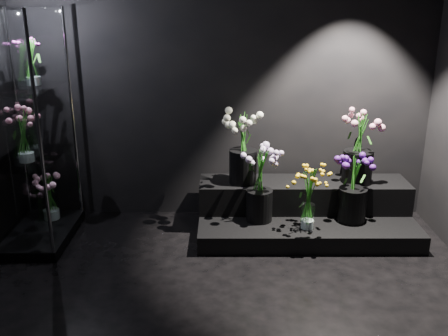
{
  "coord_description": "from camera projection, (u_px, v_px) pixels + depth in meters",
  "views": [
    {
      "loc": [
        -0.01,
        -2.79,
        2.09
      ],
      "look_at": [
        -0.01,
        1.2,
        0.75
      ],
      "focal_mm": 40.0,
      "sensor_mm": 36.0,
      "label": 1
    }
  ],
  "objects": [
    {
      "name": "bouquet_lilac",
      "position": [
        260.0,
        181.0,
        4.5
      ],
      "size": [
        0.43,
        0.43,
        0.68
      ],
      "rotation": [
        0.0,
        0.0,
        -0.37
      ],
      "color": "black",
      "rests_on": "display_riser"
    },
    {
      "name": "wall_back",
      "position": [
        225.0,
        77.0,
        4.76
      ],
      "size": [
        4.0,
        0.0,
        4.0
      ],
      "primitive_type": "plane",
      "rotation": [
        1.57,
        0.0,
        0.0
      ],
      "color": "black",
      "rests_on": "floor"
    },
    {
      "name": "bouquet_purple",
      "position": [
        354.0,
        186.0,
        4.5
      ],
      "size": [
        0.36,
        0.36,
        0.63
      ],
      "rotation": [
        0.0,
        0.0,
        -0.2
      ],
      "color": "black",
      "rests_on": "display_riser"
    },
    {
      "name": "bouquet_orange_bells",
      "position": [
        309.0,
        198.0,
        4.36
      ],
      "size": [
        0.27,
        0.27,
        0.55
      ],
      "rotation": [
        0.0,
        0.0,
        0.07
      ],
      "color": "white",
      "rests_on": "display_riser"
    },
    {
      "name": "bouquet_cream_roses",
      "position": [
        243.0,
        143.0,
        4.65
      ],
      "size": [
        0.43,
        0.43,
        0.68
      ],
      "rotation": [
        0.0,
        0.0,
        0.22
      ],
      "color": "black",
      "rests_on": "display_riser"
    },
    {
      "name": "display_case",
      "position": [
        28.0,
        131.0,
        4.31
      ],
      "size": [
        0.56,
        0.93,
        2.05
      ],
      "color": "black",
      "rests_on": "floor"
    },
    {
      "name": "bouquet_case_base_pink",
      "position": [
        50.0,
        196.0,
        4.75
      ],
      "size": [
        0.4,
        0.4,
        0.44
      ],
      "rotation": [
        0.0,
        0.0,
        -0.34
      ],
      "color": "white",
      "rests_on": "display_case"
    },
    {
      "name": "bouquet_pink_roses",
      "position": [
        359.0,
        145.0,
        4.65
      ],
      "size": [
        0.43,
        0.43,
        0.66
      ],
      "rotation": [
        0.0,
        0.0,
        -0.1
      ],
      "color": "black",
      "rests_on": "display_riser"
    },
    {
      "name": "display_riser",
      "position": [
        304.0,
        211.0,
        4.77
      ],
      "size": [
        2.0,
        0.89,
        0.45
      ],
      "color": "black",
      "rests_on": "floor"
    },
    {
      "name": "floor",
      "position": [
        225.0,
        333.0,
        3.31
      ],
      "size": [
        4.0,
        4.0,
        0.0
      ],
      "primitive_type": "plane",
      "color": "black",
      "rests_on": "ground"
    },
    {
      "name": "bouquet_case_magenta",
      "position": [
        31.0,
        61.0,
        4.23
      ],
      "size": [
        0.28,
        0.28,
        0.39
      ],
      "rotation": [
        0.0,
        0.0,
        -0.31
      ],
      "color": "white",
      "rests_on": "display_case"
    },
    {
      "name": "bouquet_case_pink",
      "position": [
        24.0,
        135.0,
        4.16
      ],
      "size": [
        0.36,
        0.36,
        0.45
      ],
      "rotation": [
        0.0,
        0.0,
        -0.29
      ],
      "color": "white",
      "rests_on": "display_case"
    }
  ]
}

